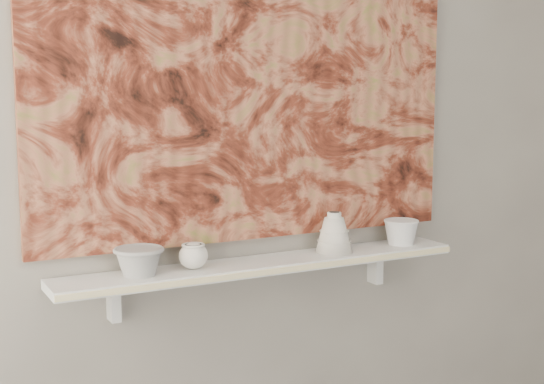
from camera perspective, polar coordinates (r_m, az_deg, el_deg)
wall_back at (r=2.51m, az=-1.54°, el=4.64°), size 3.60×0.00×3.60m
shelf at (r=2.49m, az=-0.53°, el=-5.50°), size 1.40×0.18×0.03m
shelf_stripe at (r=2.41m, az=0.50°, el=-5.95°), size 1.40×0.01×0.02m
bracket_left at (r=2.39m, az=-11.84°, el=-8.08°), size 0.03×0.06×0.12m
bracket_right at (r=2.81m, az=7.78°, el=-5.60°), size 0.03×0.06×0.12m
painting at (r=2.50m, az=-1.41°, el=8.98°), size 1.50×0.02×1.10m
house_motif at (r=2.73m, az=7.20°, el=2.35°), size 0.09×0.00×0.08m
bowl_grey at (r=2.32m, az=-9.99°, el=-5.13°), size 0.20×0.20×0.09m
cup_cream at (r=2.38m, az=-5.94°, el=-4.80°), size 0.09×0.09×0.08m
bell_vessel at (r=2.60m, az=4.69°, el=-3.03°), size 0.13×0.13×0.14m
bowl_white at (r=2.77m, az=9.70°, el=-2.97°), size 0.16×0.16×0.09m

